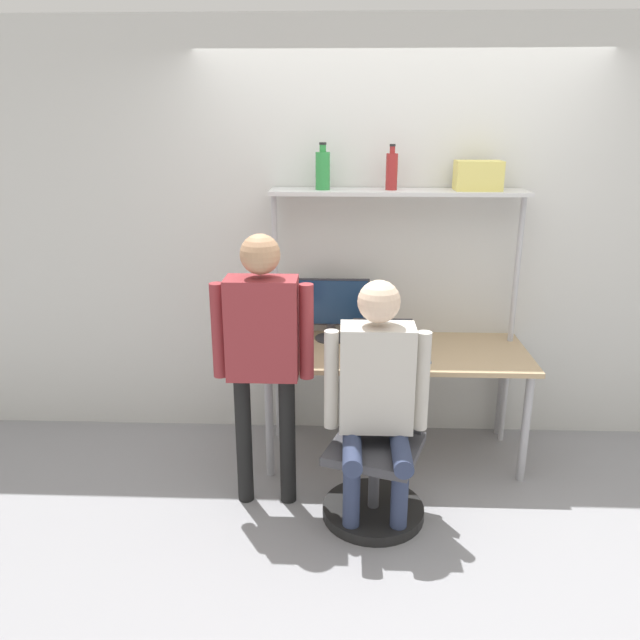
{
  "coord_description": "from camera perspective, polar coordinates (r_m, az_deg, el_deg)",
  "views": [
    {
      "loc": [
        -0.33,
        -3.29,
        2.1
      ],
      "look_at": [
        -0.45,
        -0.12,
        1.07
      ],
      "focal_mm": 35.0,
      "sensor_mm": 36.0,
      "label": 1
    }
  ],
  "objects": [
    {
      "name": "office_chair",
      "position": [
        3.53,
        5.16,
        -13.42
      ],
      "size": [
        0.58,
        0.58,
        0.89
      ],
      "color": "black",
      "rests_on": "ground_plane"
    },
    {
      "name": "ground_plane",
      "position": [
        3.91,
        6.9,
        -14.64
      ],
      "size": [
        12.0,
        12.0,
        0.0
      ],
      "primitive_type": "plane",
      "color": "gray"
    },
    {
      "name": "cell_phone",
      "position": [
        3.8,
        9.48,
        -3.48
      ],
      "size": [
        0.07,
        0.15,
        0.01
      ],
      "color": "#264C8C",
      "rests_on": "desk"
    },
    {
      "name": "bottle_red",
      "position": [
        3.89,
        6.58,
        13.41
      ],
      "size": [
        0.07,
        0.07,
        0.27
      ],
      "color": "maroon",
      "rests_on": "shelf_unit"
    },
    {
      "name": "shelf_unit",
      "position": [
        3.94,
        7.04,
        8.12
      ],
      "size": [
        1.57,
        0.28,
        1.69
      ],
      "color": "silver",
      "rests_on": "ground_plane"
    },
    {
      "name": "person_seated",
      "position": [
        3.25,
        5.22,
        -6.08
      ],
      "size": [
        0.55,
        0.47,
        1.34
      ],
      "color": "#2D3856",
      "rests_on": "ground_plane"
    },
    {
      "name": "monitor",
      "position": [
        4.02,
        1.02,
        1.23
      ],
      "size": [
        0.49,
        0.21,
        0.41
      ],
      "color": "#333338",
      "rests_on": "desk"
    },
    {
      "name": "bottle_green",
      "position": [
        3.88,
        0.25,
        13.57
      ],
      "size": [
        0.09,
        0.09,
        0.28
      ],
      "color": "#2D8C3F",
      "rests_on": "shelf_unit"
    },
    {
      "name": "person_standing",
      "position": [
        3.32,
        -5.26,
        -1.88
      ],
      "size": [
        0.54,
        0.21,
        1.55
      ],
      "color": "black",
      "rests_on": "ground_plane"
    },
    {
      "name": "desk",
      "position": [
        3.95,
        6.83,
        -3.75
      ],
      "size": [
        1.65,
        0.71,
        0.72
      ],
      "color": "tan",
      "rests_on": "ground_plane"
    },
    {
      "name": "storage_box",
      "position": [
        3.96,
        14.25,
        12.68
      ],
      "size": [
        0.27,
        0.17,
        0.17
      ],
      "color": "#DBCC66",
      "rests_on": "shelf_unit"
    },
    {
      "name": "wall_back",
      "position": [
        4.13,
        6.79,
        7.34
      ],
      "size": [
        8.0,
        0.06,
        2.7
      ],
      "color": "silver",
      "rests_on": "ground_plane"
    },
    {
      "name": "laptop",
      "position": [
        3.77,
        5.75,
        -2.58
      ],
      "size": [
        0.36,
        0.24,
        0.23
      ],
      "color": "#333338",
      "rests_on": "desk"
    }
  ]
}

